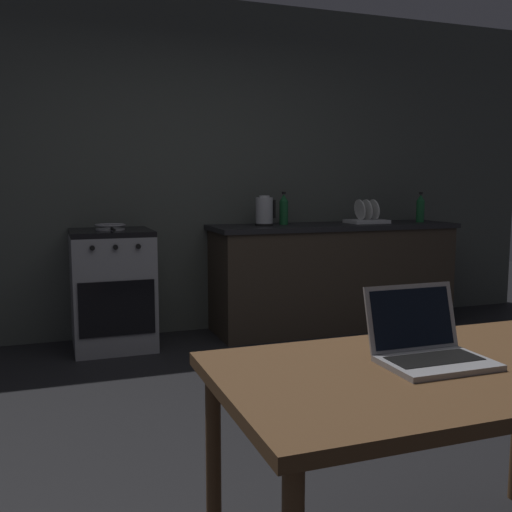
# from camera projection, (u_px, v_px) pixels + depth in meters

# --- Properties ---
(ground_plane) EXTENTS (12.00, 12.00, 0.00)m
(ground_plane) POSITION_uv_depth(u_px,v_px,m) (298.00, 458.00, 2.69)
(ground_plane) COLOR black
(back_wall) EXTENTS (6.40, 0.10, 2.77)m
(back_wall) POSITION_uv_depth(u_px,v_px,m) (213.00, 168.00, 4.97)
(back_wall) COLOR #484D47
(back_wall) RESTS_ON ground_plane
(kitchen_counter) EXTENTS (2.16, 0.64, 0.91)m
(kitchen_counter) POSITION_uv_depth(u_px,v_px,m) (333.00, 276.00, 5.09)
(kitchen_counter) COLOR #382D23
(kitchen_counter) RESTS_ON ground_plane
(stove_oven) EXTENTS (0.60, 0.62, 0.91)m
(stove_oven) POSITION_uv_depth(u_px,v_px,m) (113.00, 289.00, 4.46)
(stove_oven) COLOR gray
(stove_oven) RESTS_ON ground_plane
(dining_table) EXTENTS (1.37, 0.77, 0.72)m
(dining_table) POSITION_uv_depth(u_px,v_px,m) (442.00, 387.00, 1.75)
(dining_table) COLOR brown
(dining_table) RESTS_ON ground_plane
(laptop) EXTENTS (0.32, 0.28, 0.22)m
(laptop) POSITION_uv_depth(u_px,v_px,m) (428.00, 347.00, 1.77)
(laptop) COLOR #99999E
(laptop) RESTS_ON dining_table
(electric_kettle) EXTENTS (0.17, 0.15, 0.25)m
(electric_kettle) POSITION_uv_depth(u_px,v_px,m) (264.00, 211.00, 4.80)
(electric_kettle) COLOR black
(electric_kettle) RESTS_ON kitchen_counter
(bottle) EXTENTS (0.07, 0.07, 0.27)m
(bottle) POSITION_uv_depth(u_px,v_px,m) (420.00, 208.00, 5.25)
(bottle) COLOR #19592D
(bottle) RESTS_ON kitchen_counter
(frying_pan) EXTENTS (0.23, 0.40, 0.05)m
(frying_pan) POSITION_uv_depth(u_px,v_px,m) (110.00, 227.00, 4.37)
(frying_pan) COLOR gray
(frying_pan) RESTS_ON stove_oven
(dish_rack) EXTENTS (0.34, 0.26, 0.21)m
(dish_rack) POSITION_uv_depth(u_px,v_px,m) (367.00, 218.00, 5.13)
(dish_rack) COLOR silver
(dish_rack) RESTS_ON kitchen_counter
(bottle_b) EXTENTS (0.07, 0.07, 0.28)m
(bottle_b) POSITION_uv_depth(u_px,v_px,m) (284.00, 209.00, 4.95)
(bottle_b) COLOR #19592D
(bottle_b) RESTS_ON kitchen_counter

